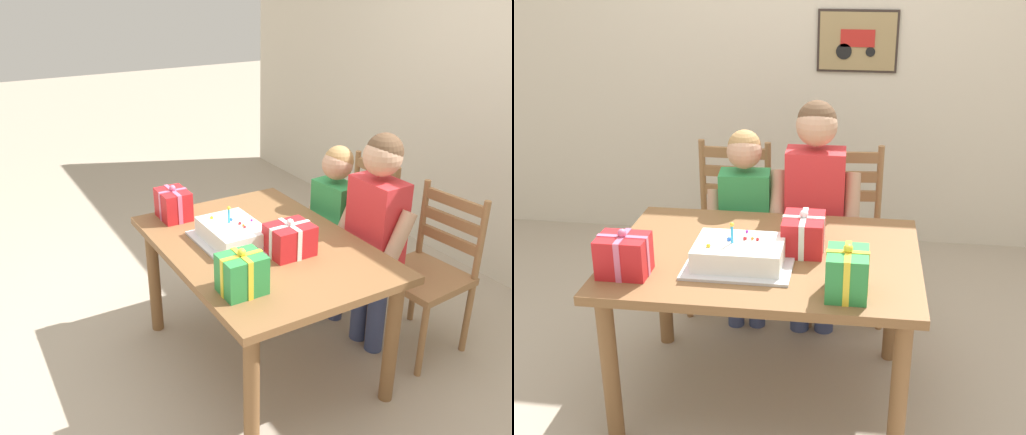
{
  "view_description": "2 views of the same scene",
  "coord_description": "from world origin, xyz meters",
  "views": [
    {
      "loc": [
        2.17,
        -1.29,
        1.98
      ],
      "look_at": [
        -0.13,
        0.04,
        0.81
      ],
      "focal_mm": 39.08,
      "sensor_mm": 36.0,
      "label": 1
    },
    {
      "loc": [
        0.38,
        -2.6,
        1.96
      ],
      "look_at": [
        0.0,
        0.15,
        0.83
      ],
      "focal_mm": 47.87,
      "sensor_mm": 36.0,
      "label": 2
    }
  ],
  "objects": [
    {
      "name": "child_younger",
      "position": [
        -0.19,
        0.6,
        0.67
      ],
      "size": [
        0.41,
        0.24,
        1.1
      ],
      "color": "#38426B",
      "rests_on": "ground"
    },
    {
      "name": "gift_box_corner_small",
      "position": [
        -0.53,
        -0.26,
        0.81
      ],
      "size": [
        0.2,
        0.16,
        0.2
      ],
      "color": "red",
      "rests_on": "dining_table"
    },
    {
      "name": "chair_right",
      "position": [
        0.32,
        0.88,
        0.47
      ],
      "size": [
        0.45,
        0.45,
        0.92
      ],
      "color": "#996B42",
      "rests_on": "ground"
    },
    {
      "name": "back_wall",
      "position": [
        0.0,
        1.91,
        1.3
      ],
      "size": [
        6.4,
        0.11,
        2.6
      ],
      "color": "beige",
      "rests_on": "ground"
    },
    {
      "name": "birthday_cake",
      "position": [
        -0.09,
        -0.12,
        0.77
      ],
      "size": [
        0.44,
        0.34,
        0.19
      ],
      "color": "silver",
      "rests_on": "dining_table"
    },
    {
      "name": "dining_table",
      "position": [
        0.0,
        0.0,
        0.63
      ],
      "size": [
        1.31,
        0.94,
        0.72
      ],
      "color": "brown",
      "rests_on": "ground"
    },
    {
      "name": "gift_box_red_large",
      "position": [
        0.36,
        -0.31,
        0.81
      ],
      "size": [
        0.16,
        0.19,
        0.21
      ],
      "color": "#2D8E42",
      "rests_on": "dining_table"
    },
    {
      "name": "child_older",
      "position": [
        0.17,
        0.6,
        0.76
      ],
      "size": [
        0.46,
        0.26,
        1.26
      ],
      "color": "#38426B",
      "rests_on": "ground"
    },
    {
      "name": "gift_box_beside_cake",
      "position": [
        0.16,
        0.06,
        0.8
      ],
      "size": [
        0.18,
        0.22,
        0.19
      ],
      "color": "red",
      "rests_on": "dining_table"
    },
    {
      "name": "ground_plane",
      "position": [
        0.0,
        0.0,
        0.0
      ],
      "size": [
        20.0,
        20.0,
        0.0
      ],
      "primitive_type": "plane",
      "color": "tan"
    },
    {
      "name": "chair_left",
      "position": [
        -0.32,
        0.88,
        0.47
      ],
      "size": [
        0.43,
        0.43,
        0.92
      ],
      "color": "#996B42",
      "rests_on": "ground"
    }
  ]
}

